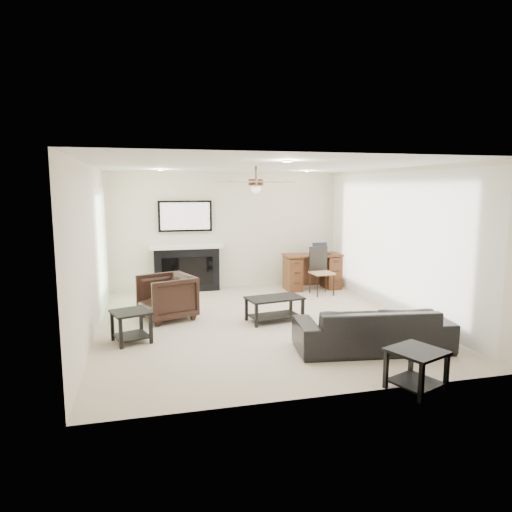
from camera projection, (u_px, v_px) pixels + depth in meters
The scene contains 10 objects.
room_shell at pixel (268, 218), 7.28m from camera, with size 5.50×5.54×2.52m.
sofa at pixel (372, 328), 6.12m from camera, with size 2.05×0.80×0.60m, color black.
armchair at pixel (167, 297), 7.55m from camera, with size 0.80×0.82×0.75m, color black.
coffee_table at pixel (274, 309), 7.45m from camera, with size 0.90×0.50×0.40m, color black.
end_table_near at pixel (416, 370), 4.89m from camera, with size 0.52×0.52×0.45m, color black.
end_table_left at pixel (131, 327), 6.43m from camera, with size 0.50×0.50×0.45m, color black.
fireplace_unit at pixel (186, 246), 9.53m from camera, with size 1.52×0.34×1.91m, color black.
desk at pixel (312, 272), 9.81m from camera, with size 1.22×0.56×0.76m, color #39180E.
desk_chair at pixel (322, 271), 9.27m from camera, with size 0.42×0.44×0.97m, color black.
laptop at pixel (322, 249), 9.77m from camera, with size 0.33×0.24×0.23m, color black.
Camera 1 is at (-1.76, -6.95, 2.16)m, focal length 32.00 mm.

